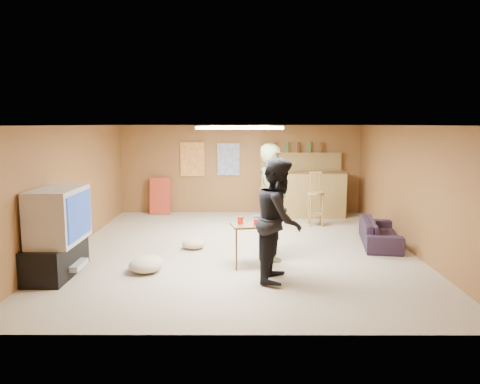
{
  "coord_description": "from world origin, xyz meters",
  "views": [
    {
      "loc": [
        0.03,
        -8.2,
        2.22
      ],
      "look_at": [
        0.0,
        0.2,
        1.0
      ],
      "focal_mm": 35.0,
      "sensor_mm": 36.0,
      "label": 1
    }
  ],
  "objects_px": {
    "person_olive": "(272,202)",
    "sofa": "(380,232)",
    "tray_table": "(249,246)",
    "bar_counter": "(302,194)",
    "tv_body": "(58,215)",
    "person_black": "(279,220)"
  },
  "relations": [
    {
      "from": "person_olive",
      "to": "sofa",
      "type": "distance_m",
      "value": 2.39
    },
    {
      "from": "bar_counter",
      "to": "tray_table",
      "type": "bearing_deg",
      "value": -108.28
    },
    {
      "from": "bar_counter",
      "to": "person_black",
      "type": "bearing_deg",
      "value": -101.43
    },
    {
      "from": "bar_counter",
      "to": "tray_table",
      "type": "distance_m",
      "value": 4.32
    },
    {
      "from": "person_olive",
      "to": "person_black",
      "type": "xyz_separation_m",
      "value": [
        0.04,
        -1.03,
        -0.08
      ]
    },
    {
      "from": "tv_body",
      "to": "person_black",
      "type": "xyz_separation_m",
      "value": [
        3.21,
        -0.19,
        -0.02
      ]
    },
    {
      "from": "tv_body",
      "to": "person_black",
      "type": "distance_m",
      "value": 3.22
    },
    {
      "from": "tv_body",
      "to": "bar_counter",
      "type": "xyz_separation_m",
      "value": [
        4.15,
        4.45,
        -0.35
      ]
    },
    {
      "from": "sofa",
      "to": "bar_counter",
      "type": "bearing_deg",
      "value": 31.62
    },
    {
      "from": "person_olive",
      "to": "sofa",
      "type": "relative_size",
      "value": 1.19
    },
    {
      "from": "tray_table",
      "to": "person_olive",
      "type": "bearing_deg",
      "value": 52.16
    },
    {
      "from": "tv_body",
      "to": "bar_counter",
      "type": "relative_size",
      "value": 0.55
    },
    {
      "from": "tv_body",
      "to": "person_black",
      "type": "height_order",
      "value": "person_black"
    },
    {
      "from": "person_black",
      "to": "sofa",
      "type": "relative_size",
      "value": 1.09
    },
    {
      "from": "tray_table",
      "to": "person_black",
      "type": "bearing_deg",
      "value": -52.85
    },
    {
      "from": "bar_counter",
      "to": "tray_table",
      "type": "relative_size",
      "value": 2.9
    },
    {
      "from": "tv_body",
      "to": "person_olive",
      "type": "xyz_separation_m",
      "value": [
        3.17,
        0.84,
        0.06
      ]
    },
    {
      "from": "sofa",
      "to": "tray_table",
      "type": "height_order",
      "value": "tray_table"
    },
    {
      "from": "sofa",
      "to": "tray_table",
      "type": "distance_m",
      "value": 2.83
    },
    {
      "from": "bar_counter",
      "to": "tray_table",
      "type": "height_order",
      "value": "bar_counter"
    },
    {
      "from": "person_olive",
      "to": "tray_table",
      "type": "distance_m",
      "value": 0.86
    },
    {
      "from": "person_black",
      "to": "sofa",
      "type": "bearing_deg",
      "value": -33.9
    }
  ]
}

